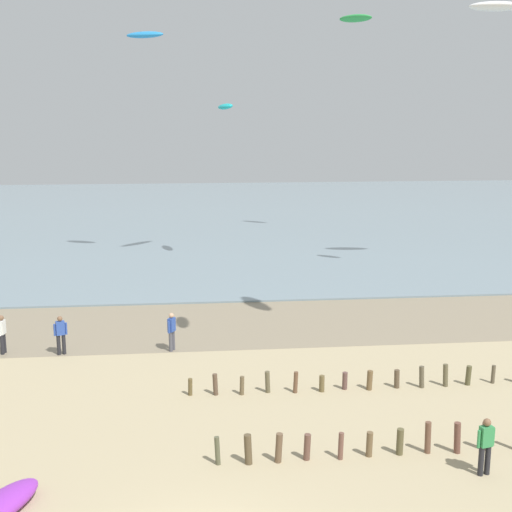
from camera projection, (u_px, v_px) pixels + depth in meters
name	position (u px, v px, depth m)	size (l,w,h in m)	color
wet_sand_strip	(195.00, 325.00, 33.09)	(120.00, 7.78, 0.01)	gray
sea	(190.00, 215.00, 70.99)	(160.00, 70.00, 0.10)	gray
groyne_mid	(385.00, 442.00, 20.16)	(10.25, 0.36, 1.01)	#53543C
groyne_far	(415.00, 378.00, 25.37)	(16.50, 0.34, 0.88)	brown
person_mid_beach	(61.00, 334.00, 28.79)	(0.54, 0.33, 1.71)	#232328
person_right_flank	(2.00, 333.00, 28.91)	(0.27, 0.57, 1.71)	#232328
person_far_down_beach	(485.00, 445.00, 19.00)	(0.56, 0.29, 1.71)	#232328
person_trailing_behind	(172.00, 330.00, 29.27)	(0.36, 0.52, 1.71)	#4C4C56
grounded_kite	(0.00, 506.00, 17.14)	(2.72, 0.98, 0.54)	purple
kite_aloft_0	(225.00, 107.00, 44.94)	(2.30, 0.74, 0.37)	#19B2B7
kite_aloft_2	(496.00, 6.00, 40.63)	(3.29, 1.05, 0.53)	white
kite_aloft_5	(356.00, 18.00, 53.39)	(2.74, 0.88, 0.44)	green
kite_aloft_10	(145.00, 35.00, 44.35)	(2.66, 0.85, 0.43)	#2384D1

